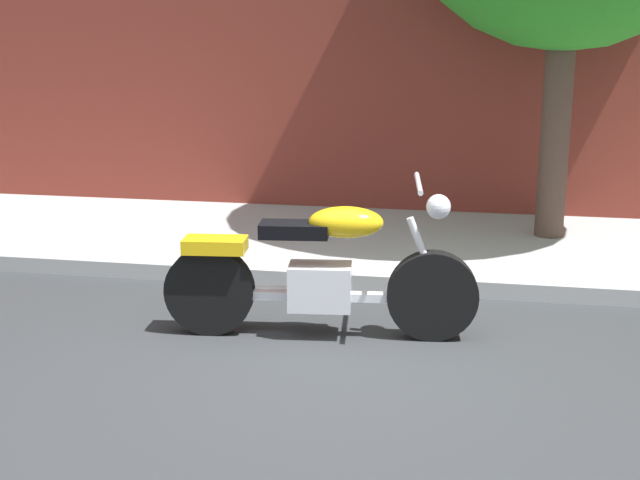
% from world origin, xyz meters
% --- Properties ---
extents(ground_plane, '(60.00, 60.00, 0.00)m').
position_xyz_m(ground_plane, '(0.00, 0.00, 0.00)').
color(ground_plane, '#303335').
extents(sidewalk, '(24.09, 2.65, 0.14)m').
position_xyz_m(sidewalk, '(0.00, 2.96, 0.07)').
color(sidewalk, '#A8A8A8').
rests_on(sidewalk, ground).
extents(motorcycle, '(2.22, 0.70, 1.14)m').
position_xyz_m(motorcycle, '(-0.22, 0.57, 0.46)').
color(motorcycle, black).
rests_on(motorcycle, ground).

